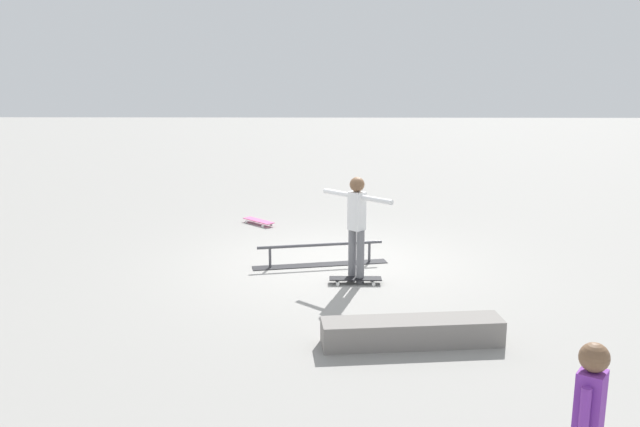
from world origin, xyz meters
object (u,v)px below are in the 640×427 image
skater_main (357,222)px  skateboard_main (355,279)px  grind_rail (320,256)px  loose_skateboard_pink (259,221)px  skate_ledge (412,332)px

skater_main → skateboard_main: bearing=-55.3°
skater_main → skateboard_main: (0.01, 0.08, -0.88)m
grind_rail → loose_skateboard_pink: (1.33, -2.87, -0.09)m
skater_main → loose_skateboard_pink: (1.89, -3.74, -0.88)m
skate_ledge → skater_main: 2.55m
skater_main → skateboard_main: size_ratio=2.06×
skateboard_main → loose_skateboard_pink: 4.26m
skate_ledge → skateboard_main: 2.35m
loose_skateboard_pink → skateboard_main: bearing=160.6°
skate_ledge → skateboard_main: skate_ledge is taller
grind_rail → skate_ledge: bearing=97.8°
skater_main → skateboard_main: 0.89m
loose_skateboard_pink → skater_main: bearing=161.3°
grind_rail → skateboard_main: bearing=108.4°
skate_ledge → loose_skateboard_pink: skate_ledge is taller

